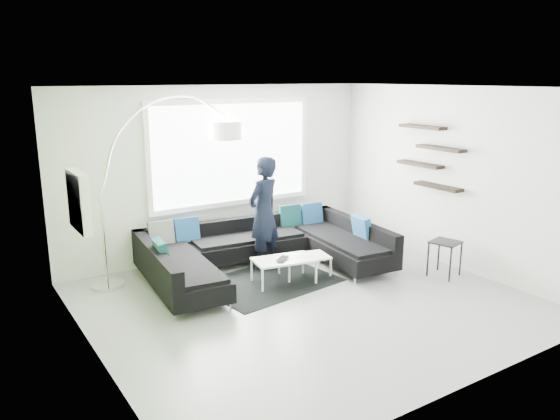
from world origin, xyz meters
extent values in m
plane|color=gray|center=(0.00, 0.00, 0.00)|extent=(5.50, 5.50, 0.00)
cube|color=silver|center=(0.00, 2.50, 1.40)|extent=(5.50, 0.04, 2.80)
cube|color=silver|center=(0.00, -2.50, 1.40)|extent=(5.50, 0.04, 2.80)
cube|color=silver|center=(-2.75, 0.00, 1.40)|extent=(0.04, 5.00, 2.80)
cube|color=silver|center=(2.75, 0.00, 1.40)|extent=(0.04, 5.00, 2.80)
cube|color=white|center=(0.00, 0.00, 2.80)|extent=(5.50, 5.00, 0.04)
cube|color=#6B9E33|center=(-2.74, 0.00, 1.40)|extent=(0.01, 5.00, 2.80)
cube|color=white|center=(0.20, 2.46, 1.70)|extent=(2.96, 0.06, 1.68)
cube|color=white|center=(-2.68, 0.60, 1.60)|extent=(0.12, 0.66, 0.66)
cube|color=black|center=(2.64, 0.40, 1.70)|extent=(0.20, 1.24, 0.95)
cube|color=black|center=(0.09, 1.23, 0.19)|extent=(3.72, 2.52, 0.37)
cube|color=black|center=(0.09, 1.23, 0.51)|extent=(3.72, 2.52, 0.28)
cube|color=navy|center=(0.09, 1.23, 0.56)|extent=(3.15, 0.50, 0.39)
cube|color=black|center=(-0.07, 0.89, 0.01)|extent=(2.05, 1.60, 0.01)
cube|color=white|center=(0.32, 0.79, 0.18)|extent=(1.22, 0.85, 0.37)
cube|color=black|center=(2.29, -0.32, 0.27)|extent=(0.48, 0.48, 0.54)
imported|color=black|center=(0.22, 1.50, 0.88)|extent=(0.93, 0.87, 1.75)
imported|color=black|center=(0.09, 0.69, 0.38)|extent=(0.49, 0.48, 0.02)
camera|label=1|loc=(-4.00, -5.50, 2.94)|focal=35.00mm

